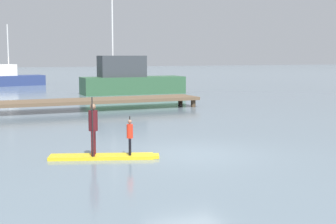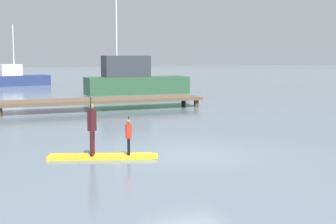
{
  "view_description": "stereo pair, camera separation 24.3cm",
  "coord_description": "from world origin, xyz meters",
  "px_view_note": "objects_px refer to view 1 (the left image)",
  "views": [
    {
      "loc": [
        -6.35,
        -12.74,
        2.98
      ],
      "look_at": [
        0.18,
        2.14,
        1.06
      ],
      "focal_mm": 50.69,
      "sensor_mm": 36.0,
      "label": 1
    },
    {
      "loc": [
        -6.12,
        -12.83,
        2.98
      ],
      "look_at": [
        0.18,
        2.14,
        1.06
      ],
      "focal_mm": 50.69,
      "sensor_mm": 36.0,
      "label": 2
    }
  ],
  "objects_px": {
    "paddler_child_solo": "(130,135)",
    "motor_boat_small_navy": "(9,78)",
    "fishing_boat_green_midground": "(130,80)",
    "paddleboard_near": "(104,157)",
    "paddler_adult": "(93,126)"
  },
  "relations": [
    {
      "from": "paddler_adult",
      "to": "motor_boat_small_navy",
      "type": "bearing_deg",
      "value": 88.33
    },
    {
      "from": "paddleboard_near",
      "to": "paddler_child_solo",
      "type": "bearing_deg",
      "value": -18.94
    },
    {
      "from": "paddler_child_solo",
      "to": "motor_boat_small_navy",
      "type": "distance_m",
      "value": 37.12
    },
    {
      "from": "paddleboard_near",
      "to": "paddler_child_solo",
      "type": "xyz_separation_m",
      "value": [
        0.72,
        -0.25,
        0.63
      ]
    },
    {
      "from": "paddler_adult",
      "to": "paddler_child_solo",
      "type": "height_order",
      "value": "paddler_adult"
    },
    {
      "from": "paddler_adult",
      "to": "motor_boat_small_navy",
      "type": "distance_m",
      "value": 36.8
    },
    {
      "from": "paddler_child_solo",
      "to": "motor_boat_small_navy",
      "type": "relative_size",
      "value": 0.16
    },
    {
      "from": "paddleboard_near",
      "to": "motor_boat_small_navy",
      "type": "relative_size",
      "value": 0.47
    },
    {
      "from": "paddler_child_solo",
      "to": "motor_boat_small_navy",
      "type": "xyz_separation_m",
      "value": [
        0.07,
        37.12,
        0.06
      ]
    },
    {
      "from": "paddleboard_near",
      "to": "motor_boat_small_navy",
      "type": "distance_m",
      "value": 36.89
    },
    {
      "from": "fishing_boat_green_midground",
      "to": "motor_boat_small_navy",
      "type": "height_order",
      "value": "fishing_boat_green_midground"
    },
    {
      "from": "paddleboard_near",
      "to": "paddler_adult",
      "type": "relative_size",
      "value": 1.85
    },
    {
      "from": "fishing_boat_green_midground",
      "to": "motor_boat_small_navy",
      "type": "xyz_separation_m",
      "value": [
        -7.76,
        14.5,
        -0.38
      ]
    },
    {
      "from": "paddler_child_solo",
      "to": "motor_boat_small_navy",
      "type": "bearing_deg",
      "value": 89.89
    },
    {
      "from": "paddleboard_near",
      "to": "motor_boat_small_navy",
      "type": "bearing_deg",
      "value": 88.78
    }
  ]
}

